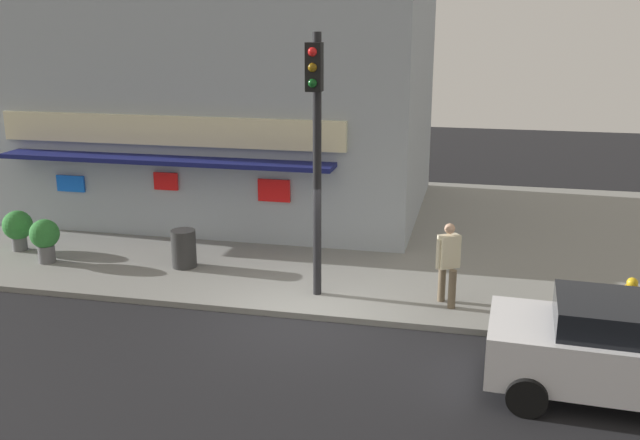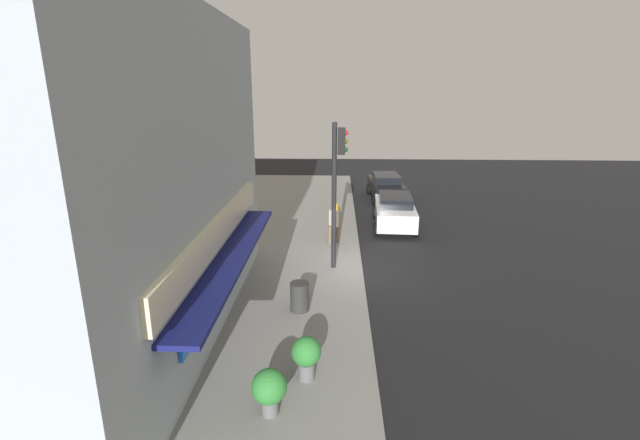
{
  "view_description": "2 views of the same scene",
  "coord_description": "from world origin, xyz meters",
  "px_view_note": "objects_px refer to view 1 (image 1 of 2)",
  "views": [
    {
      "loc": [
        3.31,
        -12.98,
        5.89
      ],
      "look_at": [
        -0.11,
        2.15,
        1.52
      ],
      "focal_mm": 39.74,
      "sensor_mm": 36.0,
      "label": 1
    },
    {
      "loc": [
        -16.26,
        1.03,
        6.91
      ],
      "look_at": [
        0.14,
        1.66,
        2.02
      ],
      "focal_mm": 25.25,
      "sensor_mm": 36.0,
      "label": 2
    }
  ],
  "objects_px": {
    "fire_hydrant": "(630,300)",
    "parked_car_white": "(631,350)",
    "potted_plant_by_doorway": "(18,227)",
    "traffic_light": "(316,134)",
    "potted_plant_by_window": "(45,237)",
    "trash_can": "(184,249)",
    "pedestrian": "(448,260)"
  },
  "relations": [
    {
      "from": "potted_plant_by_window",
      "to": "fire_hydrant",
      "type": "bearing_deg",
      "value": -2.81
    },
    {
      "from": "fire_hydrant",
      "to": "parked_car_white",
      "type": "distance_m",
      "value": 3.05
    },
    {
      "from": "parked_car_white",
      "to": "potted_plant_by_window",
      "type": "bearing_deg",
      "value": 164.13
    },
    {
      "from": "potted_plant_by_doorway",
      "to": "fire_hydrant",
      "type": "bearing_deg",
      "value": -5.3
    },
    {
      "from": "pedestrian",
      "to": "potted_plant_by_doorway",
      "type": "xyz_separation_m",
      "value": [
        -11.04,
        1.27,
        -0.35
      ]
    },
    {
      "from": "potted_plant_by_window",
      "to": "parked_car_white",
      "type": "bearing_deg",
      "value": -15.87
    },
    {
      "from": "trash_can",
      "to": "pedestrian",
      "type": "xyz_separation_m",
      "value": [
        6.33,
        -1.01,
        0.52
      ]
    },
    {
      "from": "trash_can",
      "to": "fire_hydrant",
      "type": "bearing_deg",
      "value": -6.32
    },
    {
      "from": "traffic_light",
      "to": "fire_hydrant",
      "type": "relative_size",
      "value": 6.03
    },
    {
      "from": "potted_plant_by_window",
      "to": "pedestrian",
      "type": "bearing_deg",
      "value": -3.34
    },
    {
      "from": "traffic_light",
      "to": "fire_hydrant",
      "type": "distance_m",
      "value": 7.07
    },
    {
      "from": "pedestrian",
      "to": "potted_plant_by_window",
      "type": "xyz_separation_m",
      "value": [
        -9.79,
        0.57,
        -0.32
      ]
    },
    {
      "from": "traffic_light",
      "to": "potted_plant_by_doorway",
      "type": "height_order",
      "value": "traffic_light"
    },
    {
      "from": "parked_car_white",
      "to": "potted_plant_by_doorway",
      "type": "bearing_deg",
      "value": 162.83
    },
    {
      "from": "fire_hydrant",
      "to": "pedestrian",
      "type": "height_order",
      "value": "pedestrian"
    },
    {
      "from": "pedestrian",
      "to": "parked_car_white",
      "type": "xyz_separation_m",
      "value": [
        3.02,
        -3.07,
        -0.24
      ]
    },
    {
      "from": "pedestrian",
      "to": "potted_plant_by_doorway",
      "type": "bearing_deg",
      "value": 173.43
    },
    {
      "from": "trash_can",
      "to": "parked_car_white",
      "type": "xyz_separation_m",
      "value": [
        9.35,
        -4.08,
        0.27
      ]
    },
    {
      "from": "parked_car_white",
      "to": "fire_hydrant",
      "type": "bearing_deg",
      "value": 79.38
    },
    {
      "from": "pedestrian",
      "to": "parked_car_white",
      "type": "bearing_deg",
      "value": -45.51
    },
    {
      "from": "potted_plant_by_doorway",
      "to": "parked_car_white",
      "type": "height_order",
      "value": "parked_car_white"
    },
    {
      "from": "potted_plant_by_doorway",
      "to": "traffic_light",
      "type": "bearing_deg",
      "value": -9.55
    },
    {
      "from": "fire_hydrant",
      "to": "parked_car_white",
      "type": "relative_size",
      "value": 0.2
    },
    {
      "from": "traffic_light",
      "to": "trash_can",
      "type": "bearing_deg",
      "value": 162.36
    },
    {
      "from": "potted_plant_by_doorway",
      "to": "parked_car_white",
      "type": "distance_m",
      "value": 14.71
    },
    {
      "from": "traffic_light",
      "to": "trash_can",
      "type": "height_order",
      "value": "traffic_light"
    },
    {
      "from": "parked_car_white",
      "to": "traffic_light",
      "type": "bearing_deg",
      "value": 153.01
    },
    {
      "from": "fire_hydrant",
      "to": "parked_car_white",
      "type": "height_order",
      "value": "parked_car_white"
    },
    {
      "from": "traffic_light",
      "to": "trash_can",
      "type": "xyz_separation_m",
      "value": [
        -3.55,
        1.13,
        -3.08
      ]
    },
    {
      "from": "traffic_light",
      "to": "potted_plant_by_window",
      "type": "bearing_deg",
      "value": 174.4
    },
    {
      "from": "traffic_light",
      "to": "potted_plant_by_window",
      "type": "relative_size",
      "value": 5.07
    },
    {
      "from": "traffic_light",
      "to": "parked_car_white",
      "type": "bearing_deg",
      "value": -26.99
    }
  ]
}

